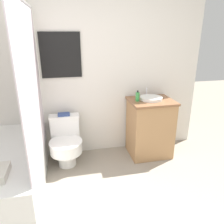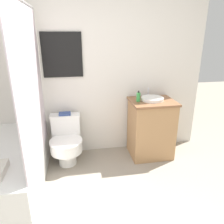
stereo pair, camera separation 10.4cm
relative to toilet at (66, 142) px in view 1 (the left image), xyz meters
The scene contains 7 objects.
wall_back 1.02m from the toilet, 44.17° to the left, with size 3.38×0.07×2.50m.
shower_area 0.73m from the toilet, 139.63° to the right, with size 0.62×1.49×1.98m.
toilet is the anchor object (origin of this frame).
vanity 1.20m from the toilet, ahead, with size 0.60×0.51×0.83m.
sink 1.30m from the toilet, ahead, with size 0.31×0.34×0.13m.
soap_bottle 1.14m from the toilet, ahead, with size 0.05×0.05×0.15m.
book_on_tank 0.37m from the toilet, 90.00° to the left, with size 0.16×0.12×0.02m.
Camera 1 is at (-0.26, -1.05, 1.70)m, focal length 35.00 mm.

